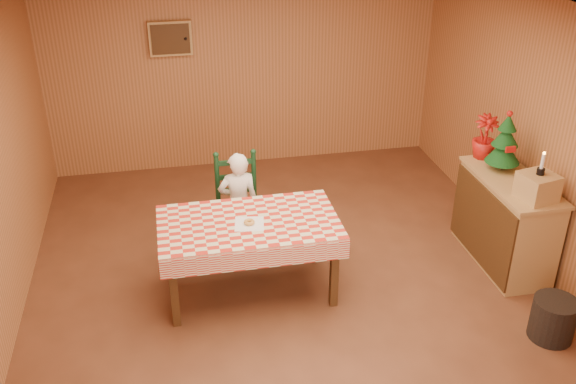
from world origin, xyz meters
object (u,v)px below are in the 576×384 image
object	(u,v)px
christmas_tree	(505,143)
crate	(537,187)
seated_child	(239,204)
dining_table	(249,229)
shelf_unit	(505,221)
storage_bin	(553,319)
ladder_chair	(238,206)

from	to	relation	value
christmas_tree	crate	bearing A→B (deg)	-90.00
seated_child	christmas_tree	xyz separation A→B (m)	(2.60, -0.48, 0.65)
dining_table	crate	distance (m)	2.65
shelf_unit	dining_table	bearing A→B (deg)	-179.95
crate	storage_bin	distance (m)	1.18
seated_child	shelf_unit	distance (m)	2.69
storage_bin	seated_child	bearing A→B (deg)	141.99
shelf_unit	storage_bin	size ratio (longest dim) A/B	3.27
seated_child	christmas_tree	size ratio (longest dim) A/B	1.81
ladder_chair	shelf_unit	world-z (taller)	ladder_chair
shelf_unit	christmas_tree	xyz separation A→B (m)	(0.01, 0.25, 0.74)
shelf_unit	ladder_chair	bearing A→B (deg)	163.14
dining_table	christmas_tree	xyz separation A→B (m)	(2.60, 0.25, 0.52)
ladder_chair	seated_child	distance (m)	0.08
crate	seated_child	bearing A→B (deg)	156.53
ladder_chair	christmas_tree	bearing A→B (deg)	-11.64
shelf_unit	christmas_tree	size ratio (longest dim) A/B	2.00
ladder_chair	crate	xyz separation A→B (m)	(2.60, -1.18, 0.55)
storage_bin	crate	bearing A→B (deg)	79.38
seated_child	christmas_tree	bearing A→B (deg)	169.57
crate	christmas_tree	distance (m)	0.67
dining_table	ladder_chair	xyz separation A→B (m)	(-0.00, 0.79, -0.18)
christmas_tree	storage_bin	bearing A→B (deg)	-95.86
crate	storage_bin	xyz separation A→B (m)	(-0.15, -0.79, -0.87)
seated_child	shelf_unit	bearing A→B (deg)	164.30
ladder_chair	christmas_tree	world-z (taller)	christmas_tree
dining_table	storage_bin	bearing A→B (deg)	-25.80
dining_table	crate	bearing A→B (deg)	-8.71
crate	christmas_tree	bearing A→B (deg)	90.00
shelf_unit	storage_bin	bearing A→B (deg)	-96.68
ladder_chair	crate	world-z (taller)	crate
crate	storage_bin	world-z (taller)	crate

